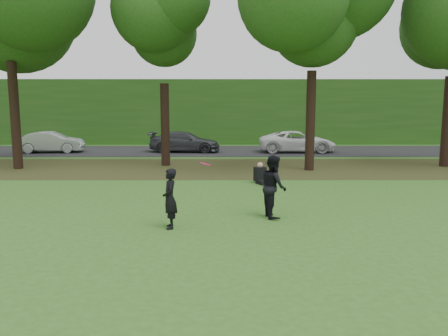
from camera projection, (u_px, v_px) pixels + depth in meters
name	position (u px, v px, depth m)	size (l,w,h in m)	color
ground	(228.00, 264.00, 8.50)	(120.00, 120.00, 0.00)	#335B1C
leaf_litter	(225.00, 168.00, 21.36)	(60.00, 7.00, 0.01)	#453018
street	(224.00, 151.00, 29.28)	(70.00, 7.00, 0.02)	black
far_hedge	(224.00, 112.00, 34.86)	(70.00, 3.00, 5.00)	#214F16
player_left	(170.00, 199.00, 10.84)	(0.55, 0.36, 1.51)	black
player_right	(274.00, 186.00, 11.91)	(0.83, 0.65, 1.72)	black
parked_cars	(193.00, 141.00, 28.30)	(41.69, 3.32, 1.48)	black
frisbee	(205.00, 164.00, 11.09)	(0.33, 0.34, 0.13)	#FF1566
seated_person	(261.00, 176.00, 17.14)	(0.65, 0.83, 0.83)	black
tree_line	(217.00, 1.00, 20.17)	(55.30, 7.90, 12.31)	black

